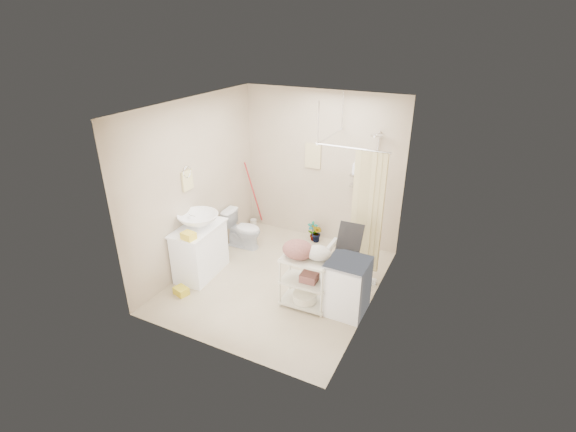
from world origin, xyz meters
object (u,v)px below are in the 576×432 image
object	(u,v)px
vanity	(200,251)
washing_machine	(347,286)
toilet	(243,229)
laundry_rack	(305,278)

from	to	relation	value
vanity	washing_machine	distance (m)	2.30
washing_machine	toilet	bearing A→B (deg)	158.00
toilet	laundry_rack	size ratio (longest dim) A/B	0.74
vanity	washing_machine	size ratio (longest dim) A/B	1.18
vanity	laundry_rack	xyz separation A→B (m)	(1.76, -0.03, 0.05)
washing_machine	laundry_rack	world-z (taller)	laundry_rack
vanity	washing_machine	xyz separation A→B (m)	(2.30, 0.11, -0.01)
toilet	washing_machine	size ratio (longest dim) A/B	0.86
toilet	laundry_rack	xyz separation A→B (m)	(1.64, -1.05, 0.11)
toilet	laundry_rack	bearing A→B (deg)	-125.20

